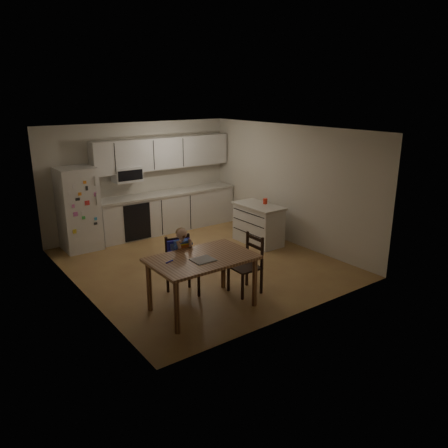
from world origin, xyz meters
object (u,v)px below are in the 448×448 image
kitchen_island (258,224)px  chair_side (250,260)px  red_cup (265,201)px  dining_table (202,264)px  chair_booster (181,254)px  refrigerator (78,209)px

kitchen_island → chair_side: chair_side is taller
red_cup → dining_table: 3.29m
chair_booster → kitchen_island: bearing=32.1°
chair_side → dining_table: bearing=-85.9°
refrigerator → kitchen_island: size_ratio=1.48×
dining_table → chair_booster: bearing=89.4°
kitchen_island → red_cup: bearing=-5.5°
kitchen_island → red_cup: (0.17, -0.02, 0.48)m
kitchen_island → dining_table: 3.17m
kitchen_island → dining_table: kitchen_island is taller
chair_booster → chair_side: bearing=-23.3°
red_cup → chair_side: (-1.82, -1.72, -0.37)m
refrigerator → chair_booster: size_ratio=1.52×
chair_side → red_cup: bearing=134.5°
dining_table → chair_booster: size_ratio=1.37×
chair_booster → chair_side: chair_booster is taller
refrigerator → dining_table: (0.59, -3.67, -0.14)m
red_cup → chair_side: 2.53m
red_cup → chair_side: red_cup is taller
kitchen_island → refrigerator: bearing=149.4°
chair_booster → refrigerator: bearing=108.9°
chair_side → refrigerator: bearing=-155.9°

